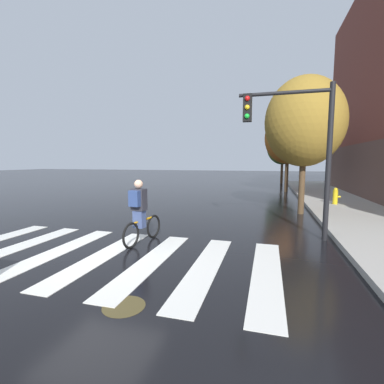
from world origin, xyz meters
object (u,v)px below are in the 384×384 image
cyclist (140,212)px  street_tree_mid (288,138)px  manhole_cover (124,306)px  fire_hydrant (335,196)px  street_tree_far (283,147)px  traffic_light_near (297,135)px  street_tree_near (305,122)px

cyclist → street_tree_mid: 15.00m
manhole_cover → fire_hydrant: bearing=64.4°
cyclist → street_tree_far: (4.42, 21.86, 2.73)m
cyclist → traffic_light_near: (3.88, 1.68, 2.02)m
street_tree_near → street_tree_far: size_ratio=1.04×
fire_hydrant → street_tree_far: bearing=97.4°
fire_hydrant → street_tree_near: bearing=-128.9°
traffic_light_near → manhole_cover: bearing=-120.8°
fire_hydrant → street_tree_far: size_ratio=0.15×
street_tree_mid → street_tree_far: size_ratio=1.06×
fire_hydrant → street_tree_mid: street_tree_mid is taller
cyclist → street_tree_near: (4.50, 5.59, 2.88)m
manhole_cover → cyclist: bearing=111.9°
traffic_light_near → street_tree_near: bearing=81.0°
manhole_cover → fire_hydrant: fire_hydrant is taller
manhole_cover → fire_hydrant: (5.08, 10.63, 0.53)m
street_tree_mid → fire_hydrant: bearing=-73.7°
cyclist → street_tree_far: 22.47m
cyclist → street_tree_mid: (4.40, 14.03, 2.94)m
manhole_cover → traffic_light_near: traffic_light_near is taller
street_tree_near → manhole_cover: bearing=-111.5°
traffic_light_near → street_tree_far: bearing=88.5°
fire_hydrant → manhole_cover: bearing=-115.6°
cyclist → street_tree_near: 7.73m
fire_hydrant → street_tree_mid: 7.31m
fire_hydrant → street_tree_near: 4.23m
fire_hydrant → street_tree_near: size_ratio=0.14×
manhole_cover → street_tree_near: bearing=68.5°
manhole_cover → street_tree_far: size_ratio=0.12×
cyclist → traffic_light_near: bearing=23.5°
cyclist → street_tree_mid: size_ratio=0.30×
traffic_light_near → street_tree_mid: size_ratio=0.75×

